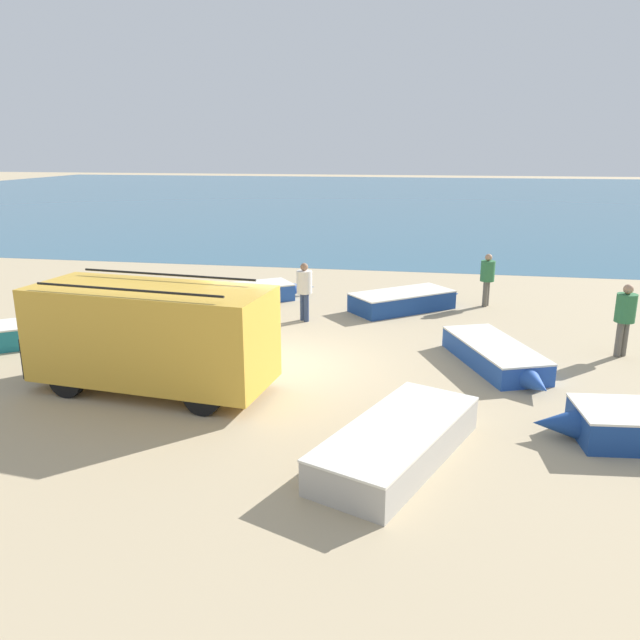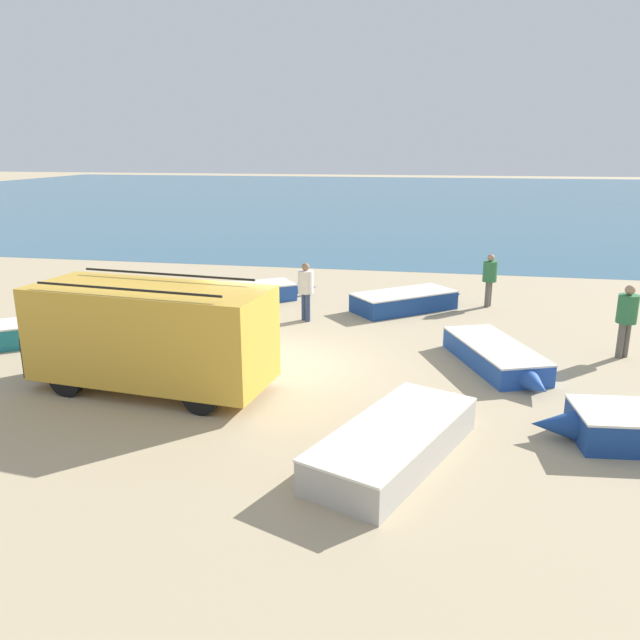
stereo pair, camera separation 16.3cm
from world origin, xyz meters
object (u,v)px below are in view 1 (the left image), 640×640
fishing_rowboat_5 (25,333)px  fisherman_2 (304,287)px  fishing_rowboat_2 (230,295)px  fisherman_1 (487,275)px  parked_van (151,334)px  fishing_rowboat_4 (402,438)px  fisherman_0 (625,314)px  fishing_rowboat_1 (496,356)px  fishing_rowboat_0 (405,300)px

fishing_rowboat_5 → fisherman_2: fisherman_2 is taller
fishing_rowboat_2 → fisherman_1: fisherman_1 is taller
parked_van → fishing_rowboat_4: size_ratio=1.16×
fisherman_2 → fishing_rowboat_2: bearing=101.6°
parked_van → fisherman_0: 11.16m
fishing_rowboat_5 → fisherman_0: size_ratio=2.03×
fisherman_0 → fisherman_2: bearing=-136.4°
fishing_rowboat_5 → fisherman_0: bearing=151.0°
fishing_rowboat_1 → fishing_rowboat_2: fishing_rowboat_2 is taller
fishing_rowboat_0 → fishing_rowboat_5: 11.01m
fishing_rowboat_4 → fishing_rowboat_2: bearing=55.3°
parked_van → fisherman_0: size_ratio=2.91×
fisherman_1 → fishing_rowboat_1: bearing=112.8°
fishing_rowboat_2 → fisherman_1: (8.28, 1.09, 0.74)m
fisherman_1 → fisherman_2: bearing=51.7°
fishing_rowboat_2 → parked_van: bearing=-119.0°
fisherman_1 → parked_van: bearing=73.8°
fishing_rowboat_5 → fisherman_2: (6.74, 3.50, 0.75)m
fishing_rowboat_5 → parked_van: bearing=117.4°
fishing_rowboat_1 → fishing_rowboat_4: 5.18m
parked_van → fishing_rowboat_1: 7.86m
parked_van → fishing_rowboat_2: (-0.82, 7.57, -0.95)m
parked_van → fishing_rowboat_4: bearing=165.9°
fishing_rowboat_4 → fisherman_1: size_ratio=2.66×
fisherman_0 → fisherman_2: fisherman_0 is taller
fishing_rowboat_1 → fishing_rowboat_2: (-8.10, 4.77, 0.02)m
parked_van → fisherman_1: (7.46, 8.66, -0.21)m
fishing_rowboat_2 → fisherman_1: 8.38m
fishing_rowboat_1 → fishing_rowboat_5: (-11.97, -0.42, 0.03)m
fishing_rowboat_2 → fishing_rowboat_4: fishing_rowboat_4 is taller
fishing_rowboat_0 → fisherman_0: size_ratio=2.01×
fishing_rowboat_4 → fishing_rowboat_5: fishing_rowboat_4 is taller
fishing_rowboat_5 → fisherman_2: size_ratio=2.12×
fishing_rowboat_0 → fishing_rowboat_4: 9.75m
fisherman_2 → fishing_rowboat_5: bearing=159.5°
fishing_rowboat_0 → fisherman_2: 3.51m
fishing_rowboat_1 → fishing_rowboat_4: bearing=-44.0°
fisherman_1 → fishing_rowboat_2: bearing=32.0°
fishing_rowboat_0 → fisherman_1: size_ratio=2.14×
parked_van → fisherman_2: (2.04, 5.89, -0.19)m
fishing_rowboat_0 → fishing_rowboat_1: (2.36, -4.95, -0.03)m
fishing_rowboat_1 → fishing_rowboat_5: bearing=-109.8°
fishing_rowboat_2 → fisherman_2: 3.41m
parked_van → fishing_rowboat_2: bearing=-77.4°
fishing_rowboat_2 → fisherman_0: size_ratio=2.78×
fishing_rowboat_0 → fisherman_1: fisherman_1 is taller
parked_van → fisherman_1: parked_van is taller
fisherman_2 → parked_van: bearing=-157.1°
fishing_rowboat_0 → fishing_rowboat_5: fishing_rowboat_0 is taller
fisherman_2 → fishing_rowboat_1: bearing=-78.5°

